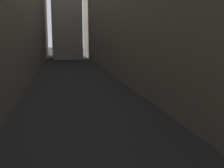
# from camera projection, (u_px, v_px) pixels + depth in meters

# --- Properties ---
(ground_plane) EXTENTS (264.00, 264.00, 0.00)m
(ground_plane) POSITION_uv_depth(u_px,v_px,m) (76.00, 82.00, 34.67)
(ground_plane) COLOR black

